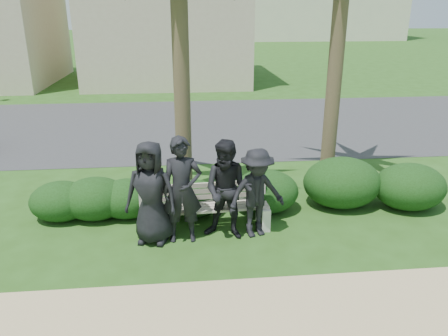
% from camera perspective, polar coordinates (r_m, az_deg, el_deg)
% --- Properties ---
extents(ground, '(160.00, 160.00, 0.00)m').
position_cam_1_polar(ground, '(7.32, -1.72, -10.07)').
color(ground, '#244814').
rests_on(ground, ground).
extents(footpath, '(30.00, 1.60, 0.01)m').
position_cam_1_polar(footpath, '(5.84, -0.39, -18.95)').
color(footpath, tan).
rests_on(footpath, ground).
extents(asphalt_street, '(160.00, 8.00, 0.01)m').
position_cam_1_polar(asphalt_street, '(14.79, -3.93, 5.65)').
color(asphalt_street, '#2D2D30').
rests_on(asphalt_street, ground).
extents(stucco_bldg_right, '(8.40, 8.40, 7.30)m').
position_cam_1_polar(stucco_bldg_right, '(24.32, -7.52, 19.91)').
color(stucco_bldg_right, '#BEAD8E').
rests_on(stucco_bldg_right, ground).
extents(park_bench, '(2.27, 0.64, 0.78)m').
position_cam_1_polar(park_bench, '(7.67, -2.54, -5.62)').
color(park_bench, '#B0A494').
rests_on(park_bench, ground).
extents(man_a, '(0.96, 0.75, 1.74)m').
position_cam_1_polar(man_a, '(7.18, -9.51, -3.24)').
color(man_a, black).
rests_on(man_a, ground).
extents(man_b, '(0.67, 0.45, 1.80)m').
position_cam_1_polar(man_b, '(7.13, -5.49, -2.93)').
color(man_b, black).
rests_on(man_b, ground).
extents(man_c, '(1.00, 0.89, 1.71)m').
position_cam_1_polar(man_c, '(7.21, 0.51, -2.94)').
color(man_c, black).
rests_on(man_c, ground).
extents(man_d, '(1.12, 0.83, 1.55)m').
position_cam_1_polar(man_d, '(7.32, 4.29, -3.31)').
color(man_d, black).
rests_on(man_d, ground).
extents(hedge_a, '(1.13, 0.93, 0.74)m').
position_cam_1_polar(hedge_a, '(8.59, -20.55, -3.93)').
color(hedge_a, black).
rests_on(hedge_a, ground).
extents(hedge_b, '(1.21, 1.00, 0.79)m').
position_cam_1_polar(hedge_b, '(8.43, -16.49, -3.69)').
color(hedge_b, black).
rests_on(hedge_b, ground).
extents(hedge_c, '(1.06, 0.88, 0.69)m').
position_cam_1_polar(hedge_c, '(8.22, -3.98, -3.86)').
color(hedge_c, black).
rests_on(hedge_c, ground).
extents(hedge_d, '(1.27, 1.05, 0.83)m').
position_cam_1_polar(hedge_d, '(8.38, 5.44, -2.91)').
color(hedge_d, black).
rests_on(hedge_d, ground).
extents(hedge_e, '(1.53, 1.26, 1.00)m').
position_cam_1_polar(hedge_e, '(8.86, 15.18, -1.66)').
color(hedge_e, black).
rests_on(hedge_e, ground).
extents(hedge_f, '(1.39, 1.15, 0.91)m').
position_cam_1_polar(hedge_f, '(9.21, 23.12, -2.09)').
color(hedge_f, black).
rests_on(hedge_f, ground).
extents(hedge_extra, '(1.13, 0.93, 0.74)m').
position_cam_1_polar(hedge_extra, '(8.35, -12.54, -3.76)').
color(hedge_extra, black).
rests_on(hedge_extra, ground).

